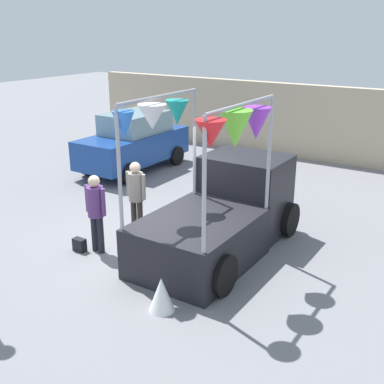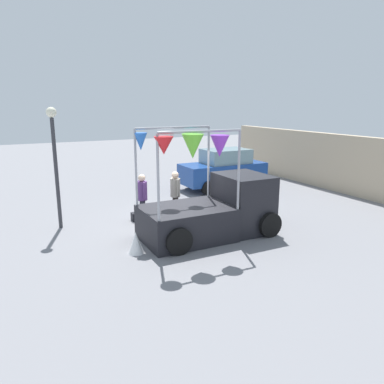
{
  "view_description": "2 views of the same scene",
  "coord_description": "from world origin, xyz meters",
  "px_view_note": "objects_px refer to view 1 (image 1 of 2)",
  "views": [
    {
      "loc": [
        5.83,
        -7.55,
        4.52
      ],
      "look_at": [
        0.94,
        0.02,
        1.39
      ],
      "focal_mm": 45.0,
      "sensor_mm": 36.0,
      "label": 1
    },
    {
      "loc": [
        10.79,
        -4.91,
        3.98
      ],
      "look_at": [
        0.93,
        0.09,
        1.35
      ],
      "focal_mm": 35.0,
      "sensor_mm": 36.0,
      "label": 2
    }
  ],
  "objects_px": {
    "person_vendor": "(136,191)",
    "parked_car": "(134,142)",
    "person_customer": "(96,206)",
    "folded_kite_bundle_white": "(161,294)",
    "handbag": "(80,245)",
    "vendor_truck": "(224,207)"
  },
  "relations": [
    {
      "from": "person_customer",
      "to": "vendor_truck",
      "type": "bearing_deg",
      "value": 37.78
    },
    {
      "from": "parked_car",
      "to": "folded_kite_bundle_white",
      "type": "distance_m",
      "value": 8.5
    },
    {
      "from": "parked_car",
      "to": "folded_kite_bundle_white",
      "type": "bearing_deg",
      "value": -47.67
    },
    {
      "from": "handbag",
      "to": "person_vendor",
      "type": "bearing_deg",
      "value": 71.56
    },
    {
      "from": "vendor_truck",
      "to": "parked_car",
      "type": "bearing_deg",
      "value": 146.36
    },
    {
      "from": "person_vendor",
      "to": "handbag",
      "type": "xyz_separation_m",
      "value": [
        -0.46,
        -1.37,
        -0.89
      ]
    },
    {
      "from": "vendor_truck",
      "to": "parked_car",
      "type": "distance_m",
      "value": 6.45
    },
    {
      "from": "person_customer",
      "to": "person_vendor",
      "type": "distance_m",
      "value": 1.18
    },
    {
      "from": "person_vendor",
      "to": "person_customer",
      "type": "bearing_deg",
      "value": -95.23
    },
    {
      "from": "person_customer",
      "to": "person_vendor",
      "type": "bearing_deg",
      "value": 84.77
    },
    {
      "from": "vendor_truck",
      "to": "folded_kite_bundle_white",
      "type": "relative_size",
      "value": 6.85
    },
    {
      "from": "person_customer",
      "to": "folded_kite_bundle_white",
      "type": "xyz_separation_m",
      "value": [
        2.44,
        -1.07,
        -0.72
      ]
    },
    {
      "from": "parked_car",
      "to": "folded_kite_bundle_white",
      "type": "height_order",
      "value": "parked_car"
    },
    {
      "from": "parked_car",
      "to": "person_customer",
      "type": "distance_m",
      "value": 6.14
    },
    {
      "from": "person_vendor",
      "to": "folded_kite_bundle_white",
      "type": "relative_size",
      "value": 2.83
    },
    {
      "from": "vendor_truck",
      "to": "person_customer",
      "type": "relative_size",
      "value": 2.45
    },
    {
      "from": "vendor_truck",
      "to": "person_vendor",
      "type": "relative_size",
      "value": 2.42
    },
    {
      "from": "person_vendor",
      "to": "parked_car",
      "type": "bearing_deg",
      "value": 129.97
    },
    {
      "from": "vendor_truck",
      "to": "person_customer",
      "type": "xyz_separation_m",
      "value": [
        -2.1,
        -1.63,
        0.1
      ]
    },
    {
      "from": "person_customer",
      "to": "folded_kite_bundle_white",
      "type": "bearing_deg",
      "value": -23.66
    },
    {
      "from": "vendor_truck",
      "to": "handbag",
      "type": "relative_size",
      "value": 14.67
    },
    {
      "from": "folded_kite_bundle_white",
      "to": "person_vendor",
      "type": "bearing_deg",
      "value": 136.15
    }
  ]
}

